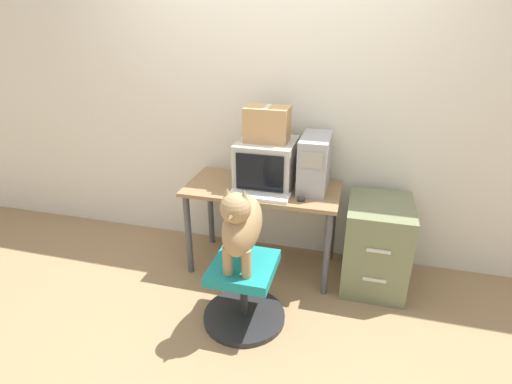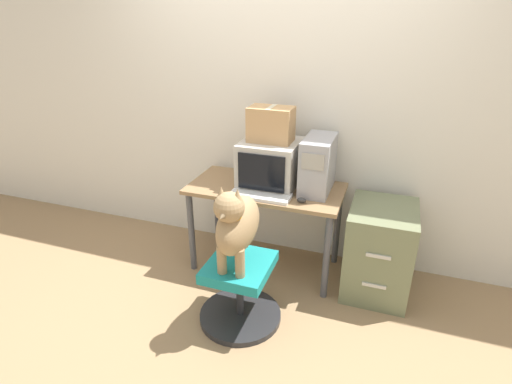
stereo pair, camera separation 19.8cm
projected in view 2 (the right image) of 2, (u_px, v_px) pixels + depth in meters
name	position (u px, v px, depth m)	size (l,w,h in m)	color
ground_plane	(253.00, 285.00, 3.09)	(12.00, 12.00, 0.00)	#937551
wall_back	(281.00, 101.00, 3.12)	(8.00, 0.05, 2.60)	silver
desk	(266.00, 199.00, 3.10)	(1.18, 0.58, 0.71)	olive
crt_monitor	(270.00, 163.00, 3.03)	(0.43, 0.43, 0.35)	#B7B2A8
pc_tower	(318.00, 165.00, 2.92)	(0.21, 0.41, 0.41)	#99999E
keyboard	(260.00, 195.00, 2.88)	(0.44, 0.17, 0.03)	silver
computer_mouse	(301.00, 200.00, 2.79)	(0.07, 0.04, 0.04)	#333333
office_chair	(240.00, 292.00, 2.67)	(0.56, 0.56, 0.45)	#262628
dog	(237.00, 223.00, 2.43)	(0.22, 0.50, 0.58)	#9E7F56
filing_cabinet	(379.00, 250.00, 2.93)	(0.46, 0.57, 0.68)	#6B7251
cardboard_box	(271.00, 124.00, 2.91)	(0.32, 0.21, 0.26)	tan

